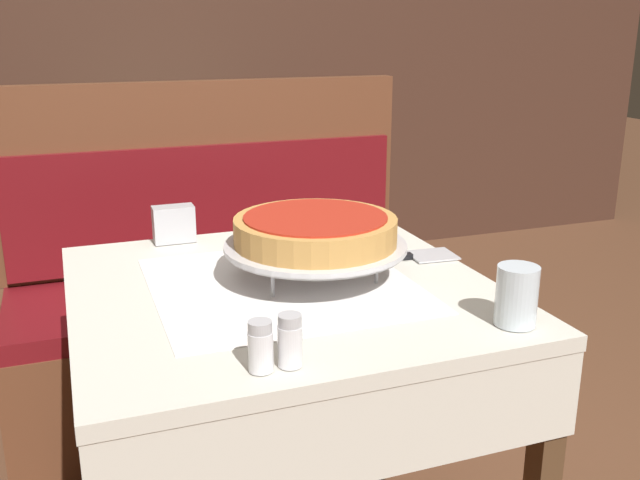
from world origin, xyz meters
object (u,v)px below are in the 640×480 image
salt_shaker (261,346)px  condiment_caddy (171,139)px  booth_bench (223,319)px  pepper_shaker (290,341)px  deep_dish_pizza (315,229)px  napkin_holder (174,224)px  dining_table_rear (174,172)px  pizza_pan_stand (315,247)px  water_glass_near (517,296)px  pizza_server (403,257)px  dining_table_front (283,334)px

salt_shaker → condiment_caddy: size_ratio=0.51×
booth_bench → pepper_shaker: booth_bench is taller
booth_bench → deep_dish_pizza: bearing=-88.0°
napkin_holder → salt_shaker: bearing=-88.8°
booth_bench → dining_table_rear: bearing=89.6°
dining_table_rear → booth_bench: bearing=-90.4°
pizza_pan_stand → condiment_caddy: bearing=91.0°
dining_table_rear → water_glass_near: size_ratio=6.68×
deep_dish_pizza → condiment_caddy: 1.72m
pizza_pan_stand → pizza_server: pizza_pan_stand is taller
dining_table_rear → pizza_server: (0.26, -1.71, 0.11)m
dining_table_front → salt_shaker: salt_shaker is taller
dining_table_front → napkin_holder: size_ratio=8.48×
booth_bench → pizza_server: booth_bench is taller
dining_table_front → dining_table_rear: 1.77m
napkin_holder → dining_table_front: bearing=-67.1°
deep_dish_pizza → condiment_caddy: condiment_caddy is taller
dining_table_front → condiment_caddy: (0.04, 1.72, 0.16)m
dining_table_front → salt_shaker: 0.41m
napkin_holder → pizza_server: bearing=-34.1°
booth_bench → deep_dish_pizza: size_ratio=3.99×
dining_table_rear → condiment_caddy: bearing=-98.9°
dining_table_front → deep_dish_pizza: 0.23m
salt_shaker → dining_table_rear: bearing=84.7°
salt_shaker → napkin_holder: napkin_holder is taller
booth_bench → pizza_server: 0.91m
salt_shaker → condiment_caddy: (0.19, 2.07, 0.00)m
napkin_holder → pizza_pan_stand: bearing=-58.2°
water_glass_near → condiment_caddy: size_ratio=0.68×
deep_dish_pizza → pizza_server: (0.23, 0.06, -0.11)m
booth_bench → salt_shaker: 1.27m
dining_table_rear → salt_shaker: bearing=-95.3°
dining_table_front → pepper_shaker: pepper_shaker is taller
pizza_pan_stand → booth_bench: bearing=92.0°
pizza_server → water_glass_near: size_ratio=2.58×
water_glass_near → salt_shaker: (-0.48, -0.01, -0.01)m
deep_dish_pizza → pepper_shaker: (-0.17, -0.36, -0.07)m
dining_table_front → dining_table_rear: bearing=88.3°
pepper_shaker → booth_bench: bearing=83.1°
pizza_server → salt_shaker: (-0.45, -0.42, 0.04)m
pizza_server → napkin_holder: (-0.47, 0.32, 0.04)m
dining_table_rear → pepper_shaker: 2.13m
water_glass_near → napkin_holder: size_ratio=1.09×
condiment_caddy → water_glass_near: bearing=-82.1°
booth_bench → condiment_caddy: size_ratio=8.42×
pepper_shaker → condiment_caddy: (0.14, 2.07, 0.00)m
dining_table_rear → napkin_holder: size_ratio=7.28×
dining_table_rear → deep_dish_pizza: bearing=-89.3°
pizza_pan_stand → pepper_shaker: (-0.17, -0.36, -0.03)m
dining_table_rear → pizza_pan_stand: pizza_pan_stand is taller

